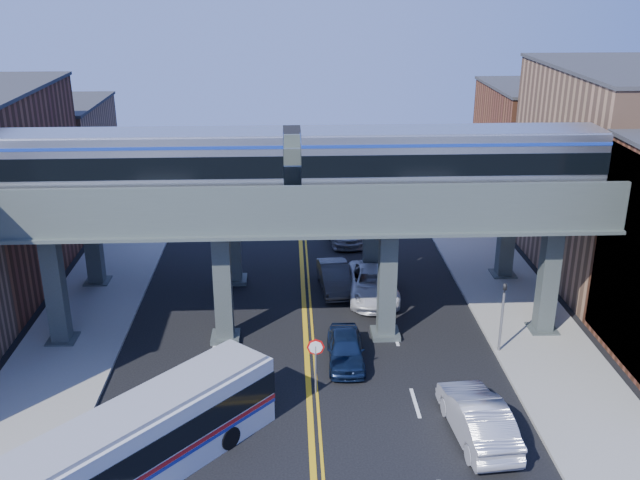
% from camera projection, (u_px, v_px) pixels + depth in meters
% --- Properties ---
extents(ground, '(120.00, 120.00, 0.00)m').
position_uv_depth(ground, '(311.00, 435.00, 28.22)').
color(ground, black).
rests_on(ground, ground).
extents(sidewalk_west, '(5.00, 70.00, 0.16)m').
position_uv_depth(sidewalk_west, '(84.00, 322.00, 37.04)').
color(sidewalk_west, gray).
rests_on(sidewalk_west, ground).
extents(sidewalk_east, '(5.00, 70.00, 0.16)m').
position_uv_depth(sidewalk_east, '(520.00, 313.00, 38.01)').
color(sidewalk_east, gray).
rests_on(sidewalk_east, ground).
extents(building_west_c, '(8.00, 10.00, 8.00)m').
position_uv_depth(building_west_c, '(50.00, 159.00, 53.08)').
color(building_west_c, '#95694D').
rests_on(building_west_c, ground).
extents(building_east_b, '(8.00, 14.00, 12.00)m').
position_uv_depth(building_east_b, '(616.00, 174.00, 41.80)').
color(building_east_b, '#95694D').
rests_on(building_east_b, ground).
extents(building_east_c, '(8.00, 10.00, 9.00)m').
position_uv_depth(building_east_c, '(540.00, 147.00, 54.47)').
color(building_east_c, brown).
rests_on(building_east_c, ground).
extents(elevated_viaduct_near, '(52.00, 3.60, 7.40)m').
position_uv_depth(elevated_viaduct_near, '(305.00, 215.00, 33.38)').
color(elevated_viaduct_near, '#394240').
rests_on(elevated_viaduct_near, ground).
extents(elevated_viaduct_far, '(52.00, 3.60, 7.40)m').
position_uv_depth(elevated_viaduct_far, '(302.00, 175.00, 39.91)').
color(elevated_viaduct_far, '#394240').
rests_on(elevated_viaduct_far, ground).
extents(transit_train, '(42.87, 2.68, 3.12)m').
position_uv_depth(transit_train, '(131.00, 163.00, 32.11)').
color(transit_train, black).
rests_on(transit_train, elevated_viaduct_near).
extents(stop_sign, '(0.76, 0.09, 2.63)m').
position_uv_depth(stop_sign, '(316.00, 357.00, 30.40)').
color(stop_sign, slate).
rests_on(stop_sign, ground).
extents(traffic_signal, '(0.15, 0.18, 4.10)m').
position_uv_depth(traffic_signal, '(503.00, 310.00, 33.39)').
color(traffic_signal, slate).
rests_on(traffic_signal, ground).
extents(transit_bus, '(9.35, 9.86, 2.86)m').
position_uv_depth(transit_bus, '(142.00, 443.00, 25.38)').
color(transit_bus, silver).
rests_on(transit_bus, ground).
extents(car_lane_a, '(1.77, 4.22, 1.43)m').
position_uv_depth(car_lane_a, '(346.00, 349.00, 33.19)').
color(car_lane_a, '#0F1B38').
rests_on(car_lane_a, ground).
extents(car_lane_b, '(1.93, 4.66, 1.50)m').
position_uv_depth(car_lane_b, '(335.00, 277.00, 40.77)').
color(car_lane_b, '#323335').
rests_on(car_lane_b, ground).
extents(car_lane_c, '(2.88, 5.87, 1.61)m').
position_uv_depth(car_lane_c, '(373.00, 284.00, 39.80)').
color(car_lane_c, silver).
rests_on(car_lane_c, ground).
extents(car_lane_d, '(2.93, 6.03, 1.69)m').
position_uv_depth(car_lane_d, '(344.00, 226.00, 48.57)').
color(car_lane_d, '#B7B6BB').
rests_on(car_lane_d, ground).
extents(car_parked_curb, '(2.31, 5.44, 1.75)m').
position_uv_depth(car_parked_curb, '(478.00, 417.00, 27.82)').
color(car_parked_curb, '#ACABB0').
rests_on(car_parked_curb, ground).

